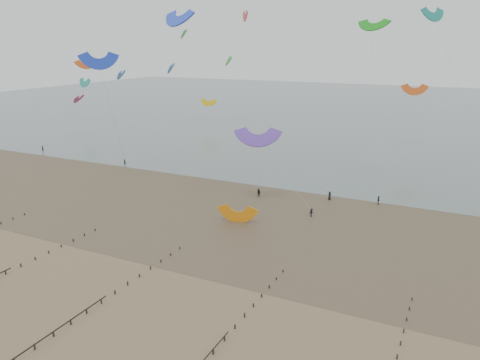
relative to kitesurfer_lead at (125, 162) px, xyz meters
name	(u,v)px	position (x,y,z in m)	size (l,w,h in m)	color
ground	(111,276)	(39.63, -51.54, -0.90)	(500.00, 500.00, 0.00)	brown
sea_and_shore	(206,202)	(35.55, -17.14, -0.89)	(500.00, 665.00, 0.03)	#475654
groynes	(18,357)	(43.63, -70.59, -0.43)	(72.16, 50.16, 1.00)	black
kitesurfer_lead	(125,162)	(0.00, 0.00, 0.00)	(0.66, 0.43, 1.80)	black
kitesurfers	(347,197)	(62.27, -2.97, -0.01)	(141.99, 24.27, 1.85)	black
grounded_kite	(238,222)	(46.73, -24.46, -0.90)	(6.51, 3.41, 4.96)	orange
kites_airborne	(276,74)	(28.14, 40.39, 22.36)	(243.48, 126.33, 41.82)	#A7163B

